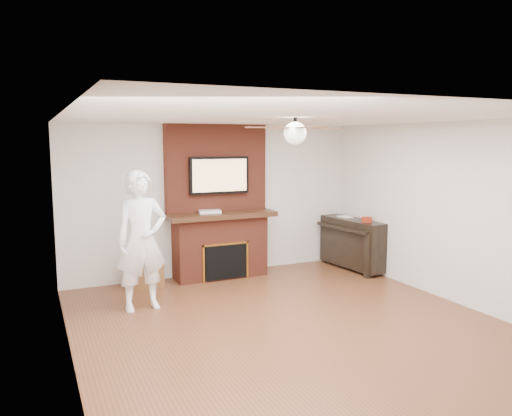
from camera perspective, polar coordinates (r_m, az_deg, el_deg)
name	(u,v)px	position (r m, az deg, el deg)	size (l,w,h in m)	color
room_shell	(294,225)	(5.87, 4.39, -1.97)	(5.36, 5.86, 2.86)	#542C18
fireplace	(219,217)	(8.20, -4.28, -1.01)	(1.78, 0.64, 2.50)	maroon
tv	(219,175)	(8.09, -4.22, 3.75)	(1.00, 0.08, 0.60)	black
ceiling_fan	(295,132)	(5.79, 4.50, 8.63)	(1.21, 1.21, 0.31)	black
person	(141,241)	(6.74, -12.95, -3.67)	(0.68, 0.45, 1.86)	white
side_table	(146,270)	(7.96, -12.47, -6.94)	(0.48, 0.48, 0.54)	brown
piano	(353,242)	(8.88, 11.01, -3.88)	(0.63, 1.38, 0.97)	black
cable_box	(210,212)	(8.03, -5.32, -0.41)	(0.35, 0.20, 0.05)	silver
candle_orange	(216,277)	(8.13, -4.54, -7.83)	(0.07, 0.07, 0.12)	#F0571C
candle_green	(226,275)	(8.25, -3.41, -7.66)	(0.06, 0.06, 0.10)	#4B923A
candle_cream	(233,275)	(8.24, -2.61, -7.69)	(0.09, 0.09, 0.10)	beige
candle_blue	(230,276)	(8.24, -3.01, -7.74)	(0.06, 0.06, 0.09)	teal
candle_cream_extra	(239,275)	(8.28, -1.90, -7.61)	(0.09, 0.09, 0.10)	#DCFBC8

